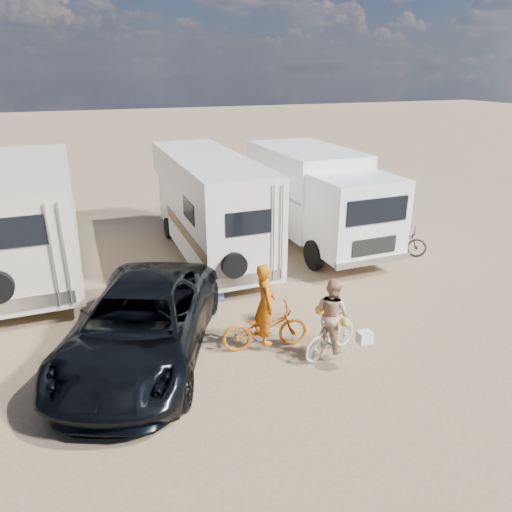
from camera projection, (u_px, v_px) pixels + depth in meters
name	position (u px, v px, depth m)	size (l,w,h in m)	color
ground	(308.00, 366.00, 9.85)	(140.00, 140.00, 0.00)	#9A7F5C
rv_main	(210.00, 207.00, 15.14)	(2.17, 7.24, 3.24)	white
rv_left	(28.00, 220.00, 14.01)	(2.60, 7.98, 3.18)	white
box_truck	(318.00, 199.00, 16.19)	(2.62, 6.69, 3.18)	white
dark_suv	(142.00, 324.00, 9.90)	(2.61, 5.65, 1.57)	black
bike_man	(265.00, 328.00, 10.33)	(0.66, 1.89, 0.99)	#CC640D
bike_woman	(331.00, 335.00, 10.11)	(0.44, 1.54, 0.93)	beige
rider_man	(265.00, 311.00, 10.18)	(0.66, 0.43, 1.81)	#C95F0E
rider_woman	(332.00, 321.00, 9.99)	(0.77, 0.60, 1.59)	tan
bike_parked	(398.00, 241.00, 15.56)	(0.64, 1.85, 0.97)	#282A28
cooler	(212.00, 295.00, 12.50)	(0.51, 0.37, 0.41)	#2C4E81
crate	(274.00, 316.00, 11.46)	(0.49, 0.49, 0.39)	olive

